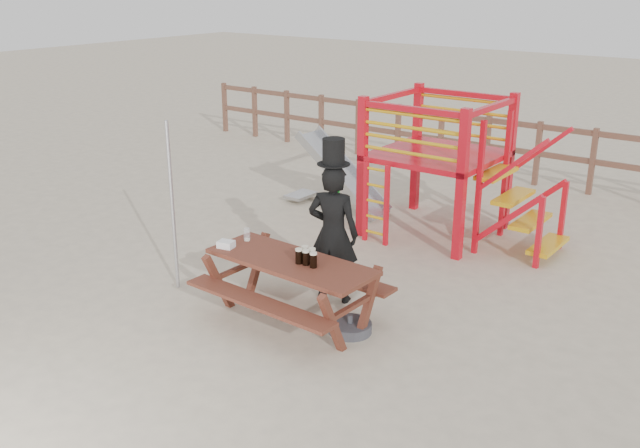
% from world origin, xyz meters
% --- Properties ---
extents(ground, '(60.00, 60.00, 0.00)m').
position_xyz_m(ground, '(0.00, 0.00, 0.00)').
color(ground, beige).
rests_on(ground, ground).
extents(back_fence, '(15.09, 0.09, 1.20)m').
position_xyz_m(back_fence, '(0.00, 7.00, 0.74)').
color(back_fence, brown).
rests_on(back_fence, ground).
extents(playground_fort, '(4.71, 1.84, 2.10)m').
position_xyz_m(playground_fort, '(0.12, 3.58, 1.07)').
color(playground_fort, red).
rests_on(playground_fort, ground).
extents(picnic_table, '(2.00, 1.41, 0.76)m').
position_xyz_m(picnic_table, '(0.36, -0.05, 0.48)').
color(picnic_table, brown).
rests_on(picnic_table, ground).
extents(man_with_hat, '(0.71, 0.57, 1.99)m').
position_xyz_m(man_with_hat, '(0.38, 0.72, 0.89)').
color(man_with_hat, black).
rests_on(man_with_hat, ground).
extents(metal_pole, '(0.05, 0.05, 2.13)m').
position_xyz_m(metal_pole, '(-1.38, -0.18, 1.06)').
color(metal_pole, '#B2B2B7').
rests_on(metal_pole, ground).
extents(parasol_base, '(0.49, 0.49, 0.21)m').
position_xyz_m(parasol_base, '(1.04, 0.14, 0.06)').
color(parasol_base, '#3C3C42').
rests_on(parasol_base, ground).
extents(paper_bag, '(0.21, 0.18, 0.08)m').
position_xyz_m(paper_bag, '(-0.47, -0.21, 0.80)').
color(paper_bag, white).
rests_on(paper_bag, picnic_table).
extents(stout_pints, '(0.27, 0.18, 0.17)m').
position_xyz_m(stout_pints, '(0.58, -0.04, 0.85)').
color(stout_pints, black).
rests_on(stout_pints, picnic_table).
extents(empty_glasses, '(0.08, 0.08, 0.15)m').
position_xyz_m(empty_glasses, '(-0.43, 0.10, 0.83)').
color(empty_glasses, silver).
rests_on(empty_glasses, picnic_table).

